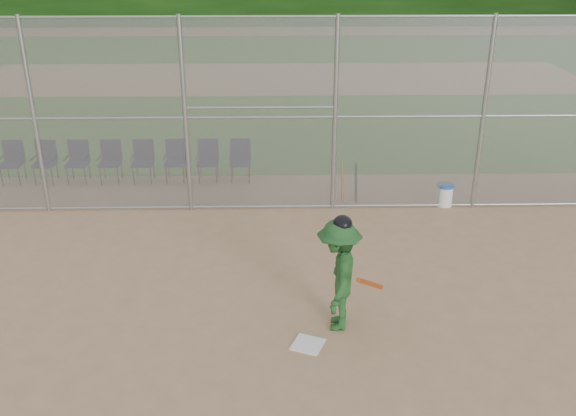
{
  "coord_description": "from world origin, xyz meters",
  "views": [
    {
      "loc": [
        -0.22,
        -7.5,
        5.47
      ],
      "look_at": [
        0.0,
        2.5,
        1.1
      ],
      "focal_mm": 40.0,
      "sensor_mm": 36.0,
      "label": 1
    }
  ],
  "objects_px": {
    "home_plate": "(308,344)",
    "batter_at_plate": "(338,274)",
    "water_cooler": "(445,195)",
    "chair_0": "(12,163)"
  },
  "relations": [
    {
      "from": "batter_at_plate",
      "to": "water_cooler",
      "type": "relative_size",
      "value": 3.77
    },
    {
      "from": "chair_0",
      "to": "water_cooler",
      "type": "bearing_deg",
      "value": -9.1
    },
    {
      "from": "home_plate",
      "to": "batter_at_plate",
      "type": "bearing_deg",
      "value": 46.67
    },
    {
      "from": "water_cooler",
      "to": "chair_0",
      "type": "bearing_deg",
      "value": 170.9
    },
    {
      "from": "home_plate",
      "to": "chair_0",
      "type": "relative_size",
      "value": 0.43
    },
    {
      "from": "home_plate",
      "to": "water_cooler",
      "type": "distance_m",
      "value": 5.93
    },
    {
      "from": "batter_at_plate",
      "to": "water_cooler",
      "type": "xyz_separation_m",
      "value": [
        2.73,
        4.52,
        -0.63
      ]
    },
    {
      "from": "home_plate",
      "to": "chair_0",
      "type": "height_order",
      "value": "chair_0"
    },
    {
      "from": "home_plate",
      "to": "batter_at_plate",
      "type": "relative_size",
      "value": 0.23
    },
    {
      "from": "water_cooler",
      "to": "chair_0",
      "type": "relative_size",
      "value": 0.5
    }
  ]
}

